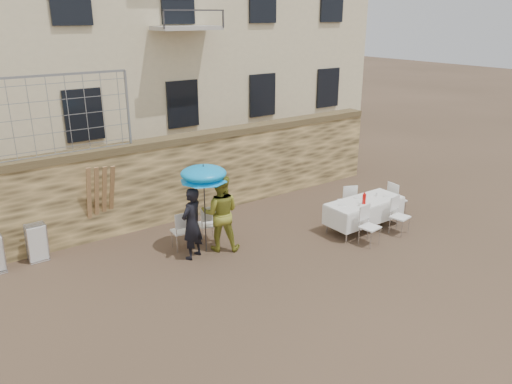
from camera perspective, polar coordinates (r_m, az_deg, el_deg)
ground at (r=10.24m, az=5.45°, el=-11.26°), size 80.00×80.00×0.00m
stone_wall at (r=13.60m, az=-8.26°, el=1.72°), size 13.00×0.50×2.20m
chain_link_fence at (r=12.09m, az=-21.53°, el=8.09°), size 3.20×0.06×1.80m
man_suit at (r=11.25m, az=-7.34°, el=-3.60°), size 0.72×0.62×1.67m
woman_dress at (r=11.56m, az=-4.09°, el=-2.40°), size 1.13×1.07×1.83m
umbrella at (r=11.16m, az=-6.01°, el=1.80°), size 1.08×1.08×1.96m
couple_chair_left at (r=11.84m, az=-8.54°, el=-4.31°), size 0.53×0.53×0.96m
couple_chair_right at (r=12.14m, az=-5.61°, el=-3.55°), size 0.57×0.57×0.96m
banquet_table at (r=13.00m, az=12.32°, el=-1.12°), size 2.10×0.85×0.78m
soda_bottle at (r=12.71m, az=12.26°, el=-0.77°), size 0.09×0.09×0.26m
table_chair_front_left at (r=12.22m, az=12.90°, el=-3.82°), size 0.54×0.54×0.96m
table_chair_front_right at (r=13.01m, az=16.15°, el=-2.64°), size 0.56×0.56×0.96m
table_chair_back at (r=13.73m, az=10.36°, el=-0.97°), size 0.63×0.63×0.96m
table_chair_side at (r=14.17m, az=15.79°, el=-0.76°), size 0.52×0.52×0.96m
chair_stack_right at (r=12.29m, az=-23.89°, el=-5.07°), size 0.46×0.40×0.92m
wood_planks at (r=12.50m, az=-17.21°, el=-1.12°), size 0.70×0.20×2.00m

